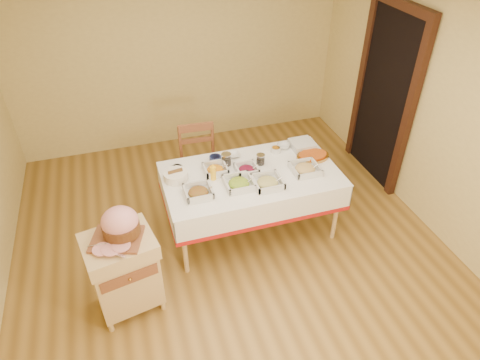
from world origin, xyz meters
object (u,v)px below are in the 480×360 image
dining_chair (200,166)px  brass_platter (313,156)px  plate_stack (302,145)px  ham_on_board (120,225)px  preserve_jar_right (261,160)px  bread_basket (176,176)px  dining_table (251,186)px  butcher_cart (124,269)px  mustard_bottle (213,172)px  preserve_jar_left (226,160)px

dining_chair → brass_platter: bearing=-26.9°
plate_stack → ham_on_board: bearing=-155.7°
preserve_jar_right → bread_basket: (-0.91, -0.01, -0.01)m
dining_table → preserve_jar_right: preserve_jar_right is taller
dining_table → plate_stack: bearing=23.5°
butcher_cart → mustard_bottle: bearing=34.2°
butcher_cart → ham_on_board: (0.04, 0.03, 0.48)m
bread_basket → plate_stack: (1.47, 0.18, -0.01)m
dining_table → dining_chair: size_ratio=1.85×
bread_basket → dining_table: bearing=-9.6°
plate_stack → preserve_jar_left: bearing=-175.4°
plate_stack → butcher_cart: bearing=-155.4°
bread_basket → brass_platter: bearing=-1.8°
plate_stack → preserve_jar_right: bearing=-162.9°
dining_chair → ham_on_board: ham_on_board is taller
preserve_jar_right → plate_stack: size_ratio=0.47×
dining_table → mustard_bottle: size_ratio=9.73×
butcher_cart → preserve_jar_right: (1.55, 0.80, 0.34)m
dining_table → preserve_jar_right: bearing=42.2°
preserve_jar_left → brass_platter: 0.95m
dining_chair → preserve_jar_left: 0.57m
preserve_jar_right → bread_basket: bearing=-179.5°
dining_chair → brass_platter: size_ratio=2.68×
dining_chair → brass_platter: dining_chair is taller
mustard_bottle → butcher_cart: bearing=-145.8°
butcher_cart → bread_basket: size_ratio=3.32×
dining_table → brass_platter: 0.76m
dining_table → bread_basket: bread_basket is taller
ham_on_board → preserve_jar_right: 1.70m
bread_basket → plate_stack: size_ratio=1.00×
brass_platter → preserve_jar_left: bearing=170.7°
butcher_cart → brass_platter: size_ratio=2.25×
preserve_jar_right → bread_basket: size_ratio=0.47×
butcher_cart → brass_platter: (2.14, 0.74, 0.31)m
dining_chair → plate_stack: dining_chair is taller
ham_on_board → bread_basket: size_ratio=1.75×
bread_basket → brass_platter: 1.50m
dining_table → mustard_bottle: 0.47m
dining_chair → preserve_jar_right: bearing=-43.4°
preserve_jar_right → plate_stack: preserve_jar_right is taller
preserve_jar_left → mustard_bottle: bearing=-133.4°
butcher_cart → ham_on_board: size_ratio=1.90×
preserve_jar_left → bread_basket: (-0.56, -0.11, -0.01)m
bread_basket → ham_on_board: bearing=-128.3°
brass_platter → dining_chair: bearing=153.1°
butcher_cart → mustard_bottle: mustard_bottle is taller
dining_chair → preserve_jar_left: size_ratio=7.30×
dining_table → butcher_cart: bearing=-154.8°
brass_platter → ham_on_board: bearing=-161.4°
brass_platter → plate_stack: bearing=96.7°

